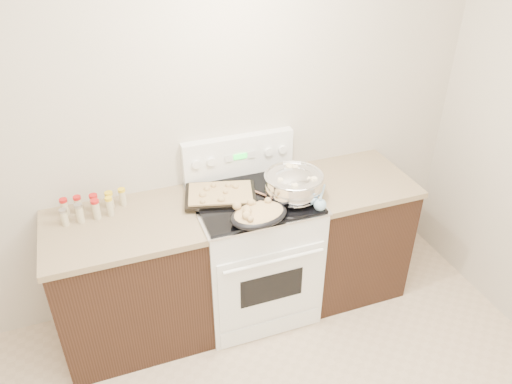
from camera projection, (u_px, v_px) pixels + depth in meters
name	position (u px, v px, depth m)	size (l,w,h in m)	color
room_shell	(301.00, 243.00, 1.53)	(4.10, 3.60, 2.75)	beige
counter_left	(131.00, 282.00, 3.19)	(0.93, 0.67, 0.92)	black
counter_right	(347.00, 232.00, 3.64)	(0.73, 0.67, 0.92)	black
kitchen_range	(253.00, 251.00, 3.41)	(0.78, 0.73, 1.22)	white
mixing_bowl	(294.00, 186.00, 3.10)	(0.44, 0.44, 0.22)	silver
roasting_pan	(258.00, 214.00, 2.91)	(0.40, 0.31, 0.11)	black
baking_sheet	(220.00, 194.00, 3.15)	(0.51, 0.41, 0.06)	black
wooden_spoon	(262.00, 200.00, 3.10)	(0.17, 0.23, 0.04)	#AF7150
blue_ladle	(320.00, 203.00, 3.03)	(0.18, 0.24, 0.10)	#85ACC6
spice_jars	(91.00, 206.00, 3.00)	(0.39, 0.15, 0.13)	#BFB28C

